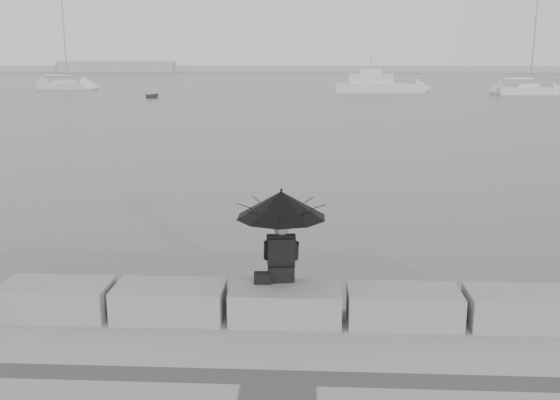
# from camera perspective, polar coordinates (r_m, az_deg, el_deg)

# --- Properties ---
(ground) EXTENTS (360.00, 360.00, 0.00)m
(ground) POSITION_cam_1_polar(r_m,az_deg,el_deg) (9.89, 0.60, -12.51)
(ground) COLOR #4C4F52
(ground) RESTS_ON ground
(stone_block_far_left) EXTENTS (1.60, 0.80, 0.50)m
(stone_block_far_left) POSITION_cam_1_polar(r_m,az_deg,el_deg) (9.91, -19.79, -8.55)
(stone_block_far_left) COLOR gray
(stone_block_far_left) RESTS_ON promenade
(stone_block_left) EXTENTS (1.60, 0.80, 0.50)m
(stone_block_left) POSITION_cam_1_polar(r_m,az_deg,el_deg) (9.39, -10.06, -9.14)
(stone_block_left) COLOR gray
(stone_block_left) RESTS_ON promenade
(stone_block_centre) EXTENTS (1.60, 0.80, 0.50)m
(stone_block_centre) POSITION_cam_1_polar(r_m,az_deg,el_deg) (9.17, 0.50, -9.49)
(stone_block_centre) COLOR gray
(stone_block_centre) RESTS_ON promenade
(stone_block_right) EXTENTS (1.60, 0.80, 0.50)m
(stone_block_right) POSITION_cam_1_polar(r_m,az_deg,el_deg) (9.26, 11.21, -9.53)
(stone_block_right) COLOR gray
(stone_block_right) RESTS_ON promenade
(stone_block_far_right) EXTENTS (1.60, 0.80, 0.50)m
(stone_block_far_right) POSITION_cam_1_polar(r_m,az_deg,el_deg) (9.65, 21.38, -9.25)
(stone_block_far_right) COLOR gray
(stone_block_far_right) RESTS_ON promenade
(seated_person) EXTENTS (1.34, 1.34, 1.39)m
(seated_person) POSITION_cam_1_polar(r_m,az_deg,el_deg) (9.10, 0.11, -1.16)
(seated_person) COLOR black
(seated_person) RESTS_ON stone_block_centre
(bag) EXTENTS (0.25, 0.15, 0.16)m
(bag) POSITION_cam_1_polar(r_m,az_deg,el_deg) (9.23, -1.58, -7.14)
(bag) COLOR black
(bag) RESTS_ON stone_block_centre
(distant_landmass) EXTENTS (180.00, 8.00, 2.80)m
(distant_landmass) POSITION_cam_1_polar(r_m,az_deg,el_deg) (163.68, 0.01, 11.90)
(distant_landmass) COLOR #9EA1A3
(distant_landmass) RESTS_ON ground
(sailboat_left) EXTENTS (7.74, 4.38, 12.90)m
(sailboat_left) POSITION_cam_1_polar(r_m,az_deg,el_deg) (86.01, -19.06, 9.89)
(sailboat_left) COLOR white
(sailboat_left) RESTS_ON ground
(sailboat_right) EXTENTS (6.37, 2.43, 12.90)m
(sailboat_right) POSITION_cam_1_polar(r_m,az_deg,el_deg) (76.07, 21.59, 9.38)
(sailboat_right) COLOR white
(sailboat_right) RESTS_ON ground
(motor_cruiser) EXTENTS (10.25, 2.86, 4.50)m
(motor_cruiser) POSITION_cam_1_polar(r_m,az_deg,el_deg) (74.74, 9.04, 10.34)
(motor_cruiser) COLOR white
(motor_cruiser) RESTS_ON ground
(dinghy) EXTENTS (2.85, 1.40, 0.47)m
(dinghy) POSITION_cam_1_polar(r_m,az_deg,el_deg) (66.83, -11.67, 9.36)
(dinghy) COLOR gray
(dinghy) RESTS_ON ground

